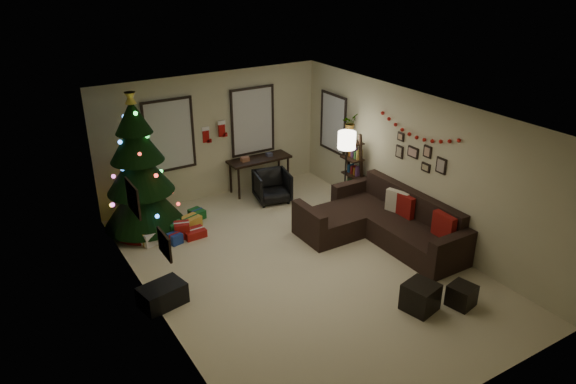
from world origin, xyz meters
The scene contains 29 objects.
floor centered at (0.00, 0.00, 0.00)m, with size 7.00×7.00×0.00m, color beige.
ceiling centered at (0.00, 0.00, 2.70)m, with size 7.00×7.00×0.00m, color white.
wall_back centered at (0.00, 3.50, 1.35)m, with size 5.00×5.00×0.00m, color #C1BA93.
wall_front centered at (0.00, -3.50, 1.35)m, with size 5.00×5.00×0.00m, color #C1BA93.
wall_left centered at (-2.50, 0.00, 1.35)m, with size 7.00×7.00×0.00m, color #C1BA93.
wall_right centered at (2.50, 0.00, 1.35)m, with size 7.00×7.00×0.00m, color #C1BA93.
window_back_left centered at (-0.95, 3.47, 1.55)m, with size 1.05×0.06×1.50m.
window_back_right centered at (0.95, 3.47, 1.55)m, with size 1.05×0.06×1.50m.
window_right_wall centered at (2.47, 2.55, 1.50)m, with size 0.06×0.90×1.30m.
christmas_tree centered at (-1.85, 2.68, 1.16)m, with size 1.51×1.51×2.81m.
presents centered at (-1.42, 2.22, 0.12)m, with size 1.50×1.01×0.30m.
sofa centered at (1.82, 0.08, 0.29)m, with size 1.99×2.88×0.89m.
pillow_red_a centered at (2.21, -1.06, 0.64)m, with size 0.12×0.46×0.46m, color maroon.
pillow_red_b centered at (2.21, -0.09, 0.64)m, with size 0.11×0.42×0.42m, color maroon.
pillow_cream centered at (2.21, 0.11, 0.63)m, with size 0.13×0.45×0.45m, color beige.
ottoman_near centered at (0.87, -1.94, 0.22)m, with size 0.45×0.45×0.43m, color black.
ottoman_far centered at (1.48, -2.19, 0.17)m, with size 0.36×0.36×0.34m, color black.
desk centered at (0.96, 3.22, 0.67)m, with size 1.41×0.50×0.76m.
desk_chair centered at (0.91, 2.57, 0.33)m, with size 0.65×0.61×0.67m, color black.
bookshelf centered at (2.30, 1.56, 0.79)m, with size 0.30×0.48×1.62m.
potted_plant centered at (2.30, 1.77, 1.79)m, with size 0.41×0.35×0.45m, color #4C4C4C.
floor_lamp centered at (1.95, 1.39, 1.42)m, with size 0.36×0.36×1.70m.
art_map centered at (-2.48, 0.87, 1.55)m, with size 0.04×0.60×0.50m.
art_abstract centered at (-2.48, -0.47, 1.40)m, with size 0.04×0.45×0.35m.
gallery centered at (2.48, -0.07, 1.57)m, with size 0.03×1.25×0.54m.
garland centered at (2.45, 0.02, 2.01)m, with size 0.08×1.90×0.30m, color #A5140C, non-canonical shape.
stocking_left centered at (-0.14, 3.50, 1.42)m, with size 0.20×0.05×0.36m.
stocking_right centered at (0.19, 3.40, 1.52)m, with size 0.20×0.05×0.36m.
storage_bin centered at (-2.39, 0.20, 0.17)m, with size 0.67×0.45×0.34m, color black.
Camera 1 is at (-4.36, -6.67, 4.99)m, focal length 33.86 mm.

